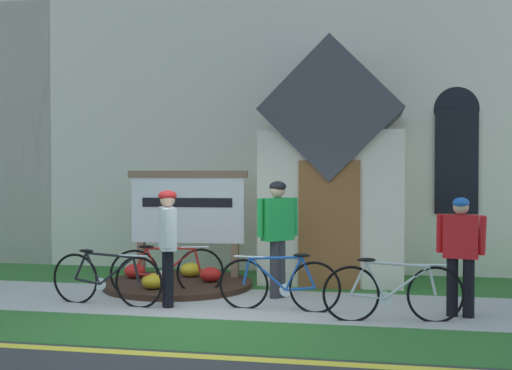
{
  "coord_description": "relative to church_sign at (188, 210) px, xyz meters",
  "views": [
    {
      "loc": [
        2.25,
        -7.74,
        1.93
      ],
      "look_at": [
        0.16,
        3.29,
        1.68
      ],
      "focal_mm": 44.72,
      "sensor_mm": 36.0,
      "label": 1
    }
  ],
  "objects": [
    {
      "name": "cyclist_in_blue_jersey",
      "position": [
        0.33,
        -2.04,
        -0.29
      ],
      "size": [
        0.38,
        0.74,
        1.65
      ],
      "color": "black",
      "rests_on": "ground"
    },
    {
      "name": "grass_verge",
      "position": [
        0.16,
        -3.39,
        -1.25
      ],
      "size": [
        32.0,
        1.45,
        0.01
      ],
      "primitive_type": "cube",
      "color": "#2D6628",
      "rests_on": "ground"
    },
    {
      "name": "church_building",
      "position": [
        -0.24,
        5.82,
        3.72
      ],
      "size": [
        13.31,
        11.29,
        13.9
      ],
      "color": "beige",
      "rests_on": "ground"
    },
    {
      "name": "distant_hill",
      "position": [
        -3.17,
        61.32,
        -1.25
      ],
      "size": [
        98.08,
        36.48,
        20.34
      ],
      "primitive_type": "ellipsoid",
      "color": "#847A5B",
      "rests_on": "ground"
    },
    {
      "name": "bicycle_green",
      "position": [
        1.91,
        -1.97,
        -0.88
      ],
      "size": [
        1.72,
        0.14,
        0.82
      ],
      "color": "black",
      "rests_on": "ground"
    },
    {
      "name": "cyclist_in_green_jersey",
      "position": [
        4.31,
        -1.92,
        -0.34
      ],
      "size": [
        0.6,
        0.36,
        1.58
      ],
      "color": "black",
      "rests_on": "ground"
    },
    {
      "name": "cyclist_in_orange_jersey",
      "position": [
        1.75,
        -1.12,
        -0.2
      ],
      "size": [
        0.56,
        0.5,
        1.77
      ],
      "color": "#2D2D33",
      "rests_on": "ground"
    },
    {
      "name": "church_lawn",
      "position": [
        0.16,
        0.44,
        -1.25
      ],
      "size": [
        24.0,
        1.95,
        0.01
      ],
      "primitive_type": "cube",
      "color": "#2D6628",
      "rests_on": "ground"
    },
    {
      "name": "ground",
      "position": [
        0.96,
        1.13,
        -1.25
      ],
      "size": [
        140.0,
        140.0,
        0.0
      ],
      "primitive_type": "plane",
      "color": "#333335"
    },
    {
      "name": "sidewalk_slab",
      "position": [
        0.16,
        -1.6,
        -1.25
      ],
      "size": [
        32.0,
        2.12,
        0.01
      ],
      "primitive_type": "cube",
      "color": "#A8A59E",
      "rests_on": "ground"
    },
    {
      "name": "bicycle_white",
      "position": [
        0.04,
        -1.22,
        -0.87
      ],
      "size": [
        1.66,
        0.62,
        0.81
      ],
      "color": "black",
      "rests_on": "ground"
    },
    {
      "name": "bicycle_red",
      "position": [
        -0.59,
        -2.08,
        -0.87
      ],
      "size": [
        1.76,
        0.25,
        0.81
      ],
      "color": "black",
      "rests_on": "ground"
    },
    {
      "name": "bicycle_blue",
      "position": [
        3.43,
        -2.34,
        -0.87
      ],
      "size": [
        1.79,
        0.3,
        0.84
      ],
      "color": "black",
      "rests_on": "ground"
    },
    {
      "name": "flower_bed",
      "position": [
        -0.02,
        -0.55,
        -1.17
      ],
      "size": [
        2.44,
        2.44,
        0.34
      ],
      "color": "#382319",
      "rests_on": "ground"
    },
    {
      "name": "curb_paint_stripe",
      "position": [
        0.16,
        -4.26,
        -1.25
      ],
      "size": [
        28.0,
        0.16,
        0.01
      ],
      "primitive_type": "cube",
      "color": "yellow",
      "rests_on": "ground"
    },
    {
      "name": "church_sign",
      "position": [
        0.0,
        0.0,
        0.0
      ],
      "size": [
        2.11,
        0.23,
        1.93
      ],
      "color": "#7F6047",
      "rests_on": "ground"
    }
  ]
}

